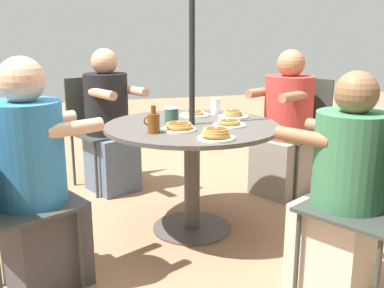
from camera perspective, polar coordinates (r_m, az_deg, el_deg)
ground_plane at (r=3.13m, az=0.00°, el=-10.67°), size 12.00×12.00×0.00m
patio_table at (r=2.94m, az=0.00°, el=-0.24°), size 1.13×1.13×0.73m
umbrella_pole at (r=2.86m, az=0.00°, el=8.76°), size 0.04×0.04×2.09m
patio_chair_north at (r=3.88m, az=13.33°, el=2.30°), size 0.63×0.63×0.93m
diner_north at (r=3.74m, az=11.77°, el=1.70°), size 0.59×0.55×1.18m
patio_chair_east at (r=3.94m, az=-11.83°, el=2.56°), size 0.62×0.62×0.93m
diner_east at (r=3.79m, az=-10.48°, el=2.11°), size 0.52×0.60×1.18m
patio_chair_south at (r=2.34m, az=-23.18°, el=-6.33°), size 0.63×0.63×0.93m
diner_south at (r=2.40m, az=-19.16°, el=-5.21°), size 0.56×0.51×1.21m
patio_chair_west at (r=2.29m, az=22.61°, el=-6.77°), size 0.64×0.64×0.93m
diner_west at (r=2.36m, az=18.50°, el=-6.34°), size 0.52×0.57×1.14m
pancake_plate_a at (r=2.72m, az=-1.66°, el=2.17°), size 0.21×0.21×0.06m
pancake_plate_b at (r=3.20m, az=0.33°, el=3.83°), size 0.21×0.21×0.04m
pancake_plate_c at (r=2.86m, az=4.72°, el=2.61°), size 0.21×0.21×0.05m
pancake_plate_d at (r=2.50m, az=3.06°, el=1.22°), size 0.21×0.21×0.07m
pancake_plate_e at (r=3.15m, az=5.24°, el=3.75°), size 0.21×0.21×0.06m
syrup_bottle at (r=2.65m, az=-4.92°, el=2.75°), size 0.10×0.07×0.17m
coffee_cup at (r=2.97m, az=-2.62°, el=3.73°), size 0.10×0.10×0.10m
drinking_glass_a at (r=3.25m, az=2.99°, el=4.78°), size 0.07×0.07×0.11m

